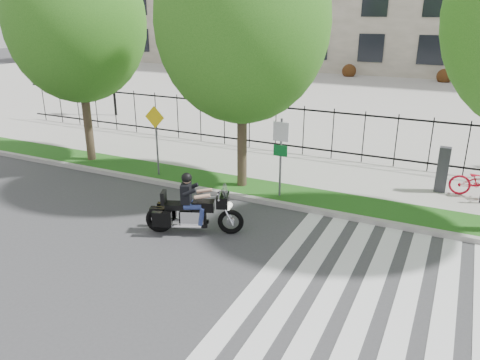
% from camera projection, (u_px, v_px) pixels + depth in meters
% --- Properties ---
extents(ground, '(120.00, 120.00, 0.00)m').
position_uv_depth(ground, '(181.00, 259.00, 11.44)').
color(ground, '#3A3A3D').
rests_on(ground, ground).
extents(curb, '(60.00, 0.20, 0.15)m').
position_uv_depth(curb, '(251.00, 199.00, 14.88)').
color(curb, '#999790').
rests_on(curb, ground).
extents(grass_verge, '(60.00, 1.50, 0.15)m').
position_uv_depth(grass_verge, '(261.00, 190.00, 15.60)').
color(grass_verge, '#1E5114').
rests_on(grass_verge, ground).
extents(sidewalk, '(60.00, 3.50, 0.15)m').
position_uv_depth(sidewalk, '(287.00, 168.00, 17.71)').
color(sidewalk, '#ADABA2').
rests_on(sidewalk, ground).
extents(plaza, '(80.00, 34.00, 0.10)m').
position_uv_depth(plaza, '(375.00, 96.00, 32.54)').
color(plaza, '#ADABA2').
rests_on(plaza, ground).
extents(crosswalk_stripes, '(5.70, 8.00, 0.01)m').
position_uv_depth(crosswalk_stripes, '(383.00, 311.00, 9.46)').
color(crosswalk_stripes, silver).
rests_on(crosswalk_stripes, ground).
extents(iron_fence, '(30.00, 0.06, 2.00)m').
position_uv_depth(iron_fence, '(303.00, 131.00, 18.82)').
color(iron_fence, black).
rests_on(iron_fence, sidewalk).
extents(lamp_post_left, '(1.06, 0.70, 4.25)m').
position_uv_depth(lamp_post_left, '(111.00, 59.00, 25.38)').
color(lamp_post_left, black).
rests_on(lamp_post_left, ground).
extents(street_tree_0, '(5.02, 5.02, 8.06)m').
position_uv_depth(street_tree_0, '(76.00, 22.00, 16.79)').
color(street_tree_0, '#3E2C21').
rests_on(street_tree_0, grass_verge).
extents(street_tree_1, '(5.33, 5.33, 8.30)m').
position_uv_depth(street_tree_1, '(242.00, 22.00, 14.06)').
color(street_tree_1, '#3E2C21').
rests_on(street_tree_1, grass_verge).
extents(sign_pole_regulatory, '(0.50, 0.09, 2.50)m').
position_uv_depth(sign_pole_regulatory, '(281.00, 148.00, 14.39)').
color(sign_pole_regulatory, '#59595B').
rests_on(sign_pole_regulatory, grass_verge).
extents(sign_pole_warning, '(0.78, 0.09, 2.49)m').
position_uv_depth(sign_pole_warning, '(156.00, 131.00, 16.29)').
color(sign_pole_warning, '#59595B').
rests_on(sign_pole_warning, grass_verge).
extents(motorcycle_rider, '(2.55, 1.38, 2.07)m').
position_uv_depth(motorcycle_rider, '(193.00, 209.00, 12.58)').
color(motorcycle_rider, black).
rests_on(motorcycle_rider, ground).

